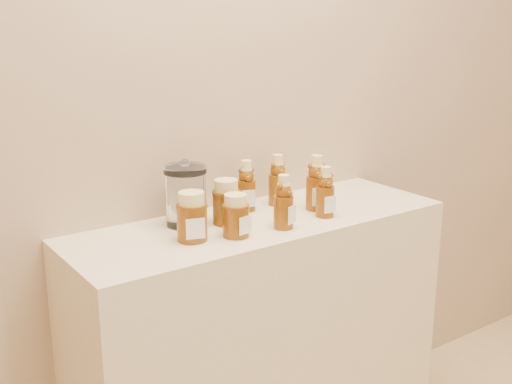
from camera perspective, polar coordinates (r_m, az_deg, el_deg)
wall_back at (r=2.02m, az=-2.91°, el=11.25°), size 3.50×0.02×2.70m
display_table at (r=2.13m, az=0.42°, el=-14.06°), size 1.20×0.40×0.90m
bear_bottle_back_left at (r=2.01m, az=-0.87°, el=0.87°), size 0.08×0.08×0.18m
bear_bottle_back_mid at (r=2.07m, az=1.94°, el=1.38°), size 0.07×0.07×0.19m
bear_bottle_back_right at (r=2.03m, az=5.37°, el=1.15°), size 0.09×0.09×0.20m
bear_bottle_front_left at (r=1.84m, az=2.46°, el=-0.56°), size 0.08×0.08×0.18m
bear_bottle_front_right at (r=1.96m, az=6.18°, el=0.32°), size 0.07×0.07×0.18m
honey_jar_left at (r=1.76m, az=-5.72°, el=-2.16°), size 0.11×0.11×0.14m
honey_jar_back at (r=1.89m, az=-2.65°, el=-0.88°), size 0.11×0.11×0.13m
honey_jar_front at (r=1.78m, az=-1.81°, el=-2.10°), size 0.09×0.09×0.12m
glass_canister at (r=1.88m, az=-6.26°, el=-0.10°), size 0.14×0.14×0.19m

